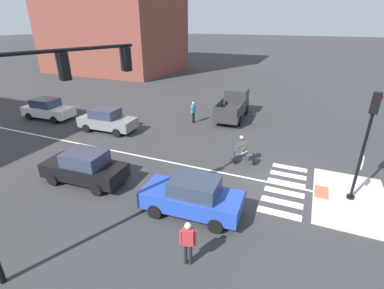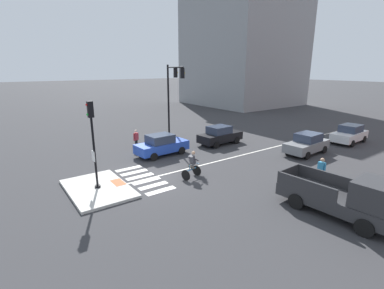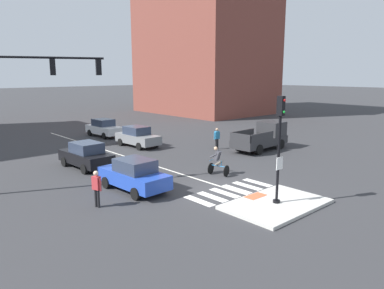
{
  "view_description": "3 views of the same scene",
  "coord_description": "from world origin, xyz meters",
  "px_view_note": "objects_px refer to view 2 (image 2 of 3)",
  "views": [
    {
      "loc": [
        -12.45,
        -0.74,
        7.41
      ],
      "look_at": [
        -1.18,
        4.08,
        1.99
      ],
      "focal_mm": 26.45,
      "sensor_mm": 36.0,
      "label": 1
    },
    {
      "loc": [
        14.65,
        -7.26,
        6.53
      ],
      "look_at": [
        -1.45,
        4.45,
        1.08
      ],
      "focal_mm": 26.14,
      "sensor_mm": 36.0,
      "label": 2
    },
    {
      "loc": [
        -13.11,
        -12.05,
        5.84
      ],
      "look_at": [
        0.02,
        2.64,
        1.97
      ],
      "focal_mm": 33.88,
      "sensor_mm": 36.0,
      "label": 3
    }
  ],
  "objects_px": {
    "car_black_westbound_far": "(220,135)",
    "pedestrian_waiting_far_side": "(321,170)",
    "traffic_light_mast": "(172,88)",
    "car_blue_westbound_near": "(162,145)",
    "signal_pole": "(93,137)",
    "pedestrian_at_curb_left": "(136,138)",
    "car_grey_eastbound_far": "(307,144)",
    "car_white_eastbound_distant": "(350,134)",
    "pickup_truck_charcoal_cross_right": "(348,198)",
    "cyclist": "(192,164)"
  },
  "relations": [
    {
      "from": "signal_pole",
      "to": "pedestrian_waiting_far_side",
      "type": "distance_m",
      "value": 12.75
    },
    {
      "from": "car_white_eastbound_distant",
      "to": "pedestrian_at_curb_left",
      "type": "bearing_deg",
      "value": -119.34
    },
    {
      "from": "car_blue_westbound_near",
      "to": "pickup_truck_charcoal_cross_right",
      "type": "distance_m",
      "value": 13.25
    },
    {
      "from": "traffic_light_mast",
      "to": "cyclist",
      "type": "bearing_deg",
      "value": -25.6
    },
    {
      "from": "pickup_truck_charcoal_cross_right",
      "to": "car_blue_westbound_near",
      "type": "bearing_deg",
      "value": -171.71
    },
    {
      "from": "traffic_light_mast",
      "to": "car_white_eastbound_distant",
      "type": "xyz_separation_m",
      "value": [
        10.55,
        12.1,
        -3.96
      ]
    },
    {
      "from": "traffic_light_mast",
      "to": "pedestrian_waiting_far_side",
      "type": "bearing_deg",
      "value": 3.67
    },
    {
      "from": "car_grey_eastbound_far",
      "to": "car_blue_westbound_near",
      "type": "xyz_separation_m",
      "value": [
        -6.41,
        -9.4,
        0.0
      ]
    },
    {
      "from": "signal_pole",
      "to": "car_blue_westbound_near",
      "type": "relative_size",
      "value": 1.14
    },
    {
      "from": "car_grey_eastbound_far",
      "to": "pickup_truck_charcoal_cross_right",
      "type": "distance_m",
      "value": 10.05
    },
    {
      "from": "car_black_westbound_far",
      "to": "pedestrian_waiting_far_side",
      "type": "xyz_separation_m",
      "value": [
        10.24,
        -1.43,
        0.17
      ]
    },
    {
      "from": "pickup_truck_charcoal_cross_right",
      "to": "car_white_eastbound_distant",
      "type": "bearing_deg",
      "value": 115.03
    },
    {
      "from": "cyclist",
      "to": "car_black_westbound_far",
      "type": "bearing_deg",
      "value": 126.69
    },
    {
      "from": "traffic_light_mast",
      "to": "signal_pole",
      "type": "bearing_deg",
      "value": -52.55
    },
    {
      "from": "car_blue_westbound_near",
      "to": "pedestrian_at_curb_left",
      "type": "height_order",
      "value": "pedestrian_at_curb_left"
    },
    {
      "from": "pickup_truck_charcoal_cross_right",
      "to": "cyclist",
      "type": "xyz_separation_m",
      "value": [
        -7.93,
        -2.76,
        -0.11
      ]
    },
    {
      "from": "traffic_light_mast",
      "to": "cyclist",
      "type": "xyz_separation_m",
      "value": [
        8.99,
        -4.31,
        -3.9
      ]
    },
    {
      "from": "car_white_eastbound_distant",
      "to": "pedestrian_at_curb_left",
      "type": "xyz_separation_m",
      "value": [
        -9.27,
        -16.5,
        0.17
      ]
    },
    {
      "from": "signal_pole",
      "to": "car_blue_westbound_near",
      "type": "bearing_deg",
      "value": 119.96
    },
    {
      "from": "car_grey_eastbound_far",
      "to": "car_black_westbound_far",
      "type": "distance_m",
      "value": 7.16
    },
    {
      "from": "car_black_westbound_far",
      "to": "pedestrian_at_curb_left",
      "type": "height_order",
      "value": "pedestrian_at_curb_left"
    },
    {
      "from": "pickup_truck_charcoal_cross_right",
      "to": "cyclist",
      "type": "bearing_deg",
      "value": -160.82
    },
    {
      "from": "car_white_eastbound_distant",
      "to": "pedestrian_waiting_far_side",
      "type": "xyz_separation_m",
      "value": [
        3.73,
        -11.19,
        0.17
      ]
    },
    {
      "from": "signal_pole",
      "to": "pedestrian_waiting_far_side",
      "type": "bearing_deg",
      "value": 56.63
    },
    {
      "from": "car_white_eastbound_distant",
      "to": "car_grey_eastbound_far",
      "type": "height_order",
      "value": "same"
    },
    {
      "from": "car_grey_eastbound_far",
      "to": "car_black_westbound_far",
      "type": "relative_size",
      "value": 1.0
    },
    {
      "from": "signal_pole",
      "to": "pedestrian_at_curb_left",
      "type": "xyz_separation_m",
      "value": [
        -6.07,
        5.2,
        -2.03
      ]
    },
    {
      "from": "pickup_truck_charcoal_cross_right",
      "to": "pedestrian_waiting_far_side",
      "type": "height_order",
      "value": "pickup_truck_charcoal_cross_right"
    },
    {
      "from": "car_white_eastbound_distant",
      "to": "pickup_truck_charcoal_cross_right",
      "type": "relative_size",
      "value": 0.81
    },
    {
      "from": "signal_pole",
      "to": "car_white_eastbound_distant",
      "type": "height_order",
      "value": "signal_pole"
    },
    {
      "from": "cyclist",
      "to": "traffic_light_mast",
      "type": "bearing_deg",
      "value": 154.4
    },
    {
      "from": "car_grey_eastbound_far",
      "to": "pedestrian_at_curb_left",
      "type": "relative_size",
      "value": 2.5
    },
    {
      "from": "traffic_light_mast",
      "to": "cyclist",
      "type": "distance_m",
      "value": 10.7
    },
    {
      "from": "traffic_light_mast",
      "to": "car_white_eastbound_distant",
      "type": "relative_size",
      "value": 1.64
    },
    {
      "from": "traffic_light_mast",
      "to": "car_blue_westbound_near",
      "type": "distance_m",
      "value": 6.5
    },
    {
      "from": "car_black_westbound_far",
      "to": "pedestrian_at_curb_left",
      "type": "bearing_deg",
      "value": -112.21
    },
    {
      "from": "signal_pole",
      "to": "pedestrian_at_curb_left",
      "type": "bearing_deg",
      "value": 139.41
    },
    {
      "from": "car_white_eastbound_distant",
      "to": "pedestrian_waiting_far_side",
      "type": "relative_size",
      "value": 2.51
    },
    {
      "from": "car_grey_eastbound_far",
      "to": "car_black_westbound_far",
      "type": "xyz_separation_m",
      "value": [
        -6.19,
        -3.59,
        0.0
      ]
    },
    {
      "from": "car_grey_eastbound_far",
      "to": "car_blue_westbound_near",
      "type": "height_order",
      "value": "same"
    },
    {
      "from": "pedestrian_at_curb_left",
      "to": "pickup_truck_charcoal_cross_right",
      "type": "bearing_deg",
      "value": 10.31
    },
    {
      "from": "car_blue_westbound_near",
      "to": "car_black_westbound_far",
      "type": "relative_size",
      "value": 1.0
    },
    {
      "from": "car_white_eastbound_distant",
      "to": "car_blue_westbound_near",
      "type": "height_order",
      "value": "same"
    },
    {
      "from": "car_black_westbound_far",
      "to": "cyclist",
      "type": "xyz_separation_m",
      "value": [
        4.96,
        -6.66,
        0.06
      ]
    },
    {
      "from": "signal_pole",
      "to": "pickup_truck_charcoal_cross_right",
      "type": "height_order",
      "value": "signal_pole"
    },
    {
      "from": "signal_pole",
      "to": "pedestrian_at_curb_left",
      "type": "distance_m",
      "value": 8.25
    },
    {
      "from": "signal_pole",
      "to": "car_grey_eastbound_far",
      "type": "relative_size",
      "value": 1.14
    },
    {
      "from": "pickup_truck_charcoal_cross_right",
      "to": "pedestrian_waiting_far_side",
      "type": "xyz_separation_m",
      "value": [
        -2.65,
        2.46,
        0.0
      ]
    },
    {
      "from": "car_black_westbound_far",
      "to": "pedestrian_waiting_far_side",
      "type": "bearing_deg",
      "value": -7.97
    },
    {
      "from": "car_white_eastbound_distant",
      "to": "pickup_truck_charcoal_cross_right",
      "type": "height_order",
      "value": "pickup_truck_charcoal_cross_right"
    }
  ]
}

